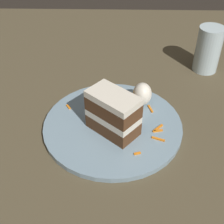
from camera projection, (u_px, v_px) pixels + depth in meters
name	position (u px, v px, depth m)	size (l,w,h in m)	color
ground_plane	(116.00, 158.00, 0.63)	(6.00, 6.00, 0.00)	black
dining_table	(116.00, 152.00, 0.62)	(1.37, 0.96, 0.03)	#4C422D
plate	(112.00, 125.00, 0.64)	(0.28, 0.28, 0.01)	gray
cake_slice	(112.00, 113.00, 0.60)	(0.11, 0.11, 0.09)	#4C2D19
cream_dollop	(142.00, 94.00, 0.67)	(0.05, 0.04, 0.05)	silver
orange_garnish	(111.00, 94.00, 0.71)	(0.06, 0.06, 0.01)	orange
carrot_shreds_scatter	(131.00, 120.00, 0.64)	(0.16, 0.21, 0.00)	orange
drinking_glass	(207.00, 52.00, 0.79)	(0.06, 0.06, 0.12)	silver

